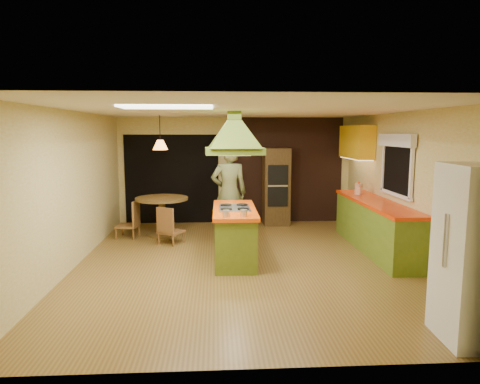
{
  "coord_description": "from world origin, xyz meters",
  "views": [
    {
      "loc": [
        -0.47,
        -6.9,
        2.17
      ],
      "look_at": [
        -0.06,
        0.28,
        1.15
      ],
      "focal_mm": 32.0,
      "sensor_mm": 36.0,
      "label": 1
    }
  ],
  "objects": [
    {
      "name": "ground",
      "position": [
        0.0,
        0.0,
        0.0
      ],
      "size": [
        6.5,
        6.5,
        0.0
      ],
      "primitive_type": "plane",
      "color": "brown",
      "rests_on": "ground"
    },
    {
      "name": "room_walls",
      "position": [
        0.0,
        0.0,
        1.25
      ],
      "size": [
        5.5,
        6.5,
        6.5
      ],
      "color": "beige",
      "rests_on": "ground"
    },
    {
      "name": "ceiling_plane",
      "position": [
        0.0,
        0.0,
        2.5
      ],
      "size": [
        6.5,
        6.5,
        0.0
      ],
      "primitive_type": "plane",
      "rotation": [
        3.14,
        0.0,
        0.0
      ],
      "color": "silver",
      "rests_on": "room_walls"
    },
    {
      "name": "brick_panel",
      "position": [
        1.25,
        3.23,
        1.25
      ],
      "size": [
        2.64,
        0.03,
        2.5
      ],
      "primitive_type": "cube",
      "color": "#381E14",
      "rests_on": "ground"
    },
    {
      "name": "nook_opening",
      "position": [
        -1.5,
        3.23,
        1.05
      ],
      "size": [
        2.2,
        0.03,
        2.1
      ],
      "primitive_type": "cube",
      "color": "black",
      "rests_on": "ground"
    },
    {
      "name": "right_counter",
      "position": [
        2.45,
        0.6,
        0.46
      ],
      "size": [
        0.62,
        3.05,
        0.92
      ],
      "color": "olive",
      "rests_on": "ground"
    },
    {
      "name": "upper_cabinets",
      "position": [
        2.57,
        2.2,
        1.95
      ],
      "size": [
        0.34,
        1.4,
        0.7
      ],
      "primitive_type": "cube",
      "color": "yellow",
      "rests_on": "room_walls"
    },
    {
      "name": "window_right",
      "position": [
        2.7,
        0.4,
        1.77
      ],
      "size": [
        0.12,
        1.35,
        1.06
      ],
      "color": "black",
      "rests_on": "room_walls"
    },
    {
      "name": "fluor_panel",
      "position": [
        -1.1,
        -1.2,
        2.48
      ],
      "size": [
        1.2,
        0.6,
        0.03
      ],
      "primitive_type": "cube",
      "color": "white",
      "rests_on": "ceiling_plane"
    },
    {
      "name": "kitchen_island",
      "position": [
        -0.16,
        0.18,
        0.45
      ],
      "size": [
        0.73,
        1.78,
        0.9
      ],
      "rotation": [
        0.0,
        0.0,
        -0.01
      ],
      "color": "olive",
      "rests_on": "ground"
    },
    {
      "name": "range_hood",
      "position": [
        -0.16,
        0.18,
        2.25
      ],
      "size": [
        0.98,
        0.73,
        0.78
      ],
      "rotation": [
        0.0,
        0.0,
        0.04
      ],
      "color": "#526D1B",
      "rests_on": "ceiling_plane"
    },
    {
      "name": "man",
      "position": [
        -0.21,
        1.41,
        0.97
      ],
      "size": [
        0.76,
        0.55,
        1.94
      ],
      "primitive_type": "imported",
      "rotation": [
        0.0,
        0.0,
        3.26
      ],
      "color": "#494F2A",
      "rests_on": "ground"
    },
    {
      "name": "wall_oven",
      "position": [
        0.95,
        2.95,
        0.9
      ],
      "size": [
        0.6,
        0.61,
        1.79
      ],
      "rotation": [
        0.0,
        0.0,
        0.02
      ],
      "color": "#4F3819",
      "rests_on": "ground"
    },
    {
      "name": "dining_table",
      "position": [
        -1.59,
        1.94,
        0.57
      ],
      "size": [
        1.09,
        1.09,
        0.81
      ],
      "rotation": [
        0.0,
        0.0,
        0.08
      ],
      "color": "brown",
      "rests_on": "ground"
    },
    {
      "name": "chair_left",
      "position": [
        -2.29,
        1.84,
        0.38
      ],
      "size": [
        0.48,
        0.48,
        0.77
      ],
      "primitive_type": null,
      "rotation": [
        0.0,
        0.0,
        -1.72
      ],
      "color": "brown",
      "rests_on": "ground"
    },
    {
      "name": "chair_near",
      "position": [
        -1.34,
        1.29,
        0.37
      ],
      "size": [
        0.55,
        0.55,
        0.74
      ],
      "primitive_type": null,
      "rotation": [
        0.0,
        0.0,
        2.6
      ],
      "color": "brown",
      "rests_on": "ground"
    },
    {
      "name": "pendant_lamp",
      "position": [
        -1.59,
        1.94,
        1.9
      ],
      "size": [
        0.32,
        0.32,
        0.2
      ],
      "primitive_type": "cone",
      "rotation": [
        0.0,
        0.0,
        -0.03
      ],
      "color": "#FF9E3F",
      "rests_on": "ceiling_plane"
    },
    {
      "name": "canister_large",
      "position": [
        2.4,
        1.46,
        1.03
      ],
      "size": [
        0.16,
        0.16,
        0.21
      ],
      "primitive_type": "cylinder",
      "rotation": [
        0.0,
        0.0,
        -0.07
      ],
      "color": "beige",
      "rests_on": "right_counter"
    },
    {
      "name": "canister_medium",
      "position": [
        2.4,
        1.45,
        1.02
      ],
      "size": [
        0.18,
        0.18,
        0.21
      ],
      "primitive_type": "cylinder",
      "rotation": [
        0.0,
        0.0,
        0.3
      ],
      "color": "beige",
      "rests_on": "right_counter"
    },
    {
      "name": "canister_small",
      "position": [
        2.4,
        1.4,
        0.99
      ],
      "size": [
        0.13,
        0.13,
        0.15
      ],
      "primitive_type": "cylinder",
      "rotation": [
        0.0,
        0.0,
        0.19
      ],
      "color": "beige",
      "rests_on": "right_counter"
    }
  ]
}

